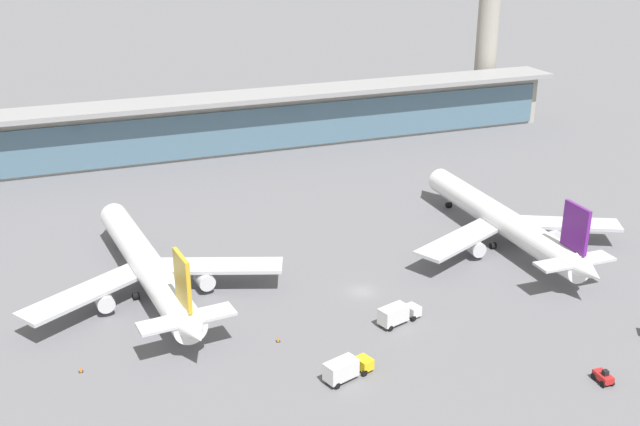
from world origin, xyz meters
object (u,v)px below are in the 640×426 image
at_px(service_truck_under_wing_yellow, 346,368).
at_px(service_truck_mid_apron_white, 397,314).
at_px(safety_cone_bravo, 278,340).
at_px(safety_cone_alpha, 81,370).
at_px(service_truck_by_tail_red, 603,377).
at_px(airliner_left_stand, 148,266).
at_px(airliner_centre_stand, 503,221).

xyz_separation_m(service_truck_under_wing_yellow, service_truck_mid_apron_white, (13.16, 10.91, 0.00)).
distance_m(service_truck_under_wing_yellow, safety_cone_bravo, 13.70).
relative_size(service_truck_under_wing_yellow, safety_cone_bravo, 10.93).
bearing_deg(safety_cone_alpha, service_truck_by_tail_red, -23.19).
distance_m(airliner_left_stand, service_truck_by_tail_red, 71.05).
xyz_separation_m(service_truck_mid_apron_white, safety_cone_alpha, (-46.33, 3.79, -1.37)).
height_order(service_truck_mid_apron_white, safety_cone_alpha, service_truck_mid_apron_white).
height_order(airliner_left_stand, service_truck_mid_apron_white, airliner_left_stand).
distance_m(service_truck_under_wing_yellow, service_truck_mid_apron_white, 17.09).
bearing_deg(service_truck_by_tail_red, service_truck_mid_apron_white, 127.83).
distance_m(airliner_centre_stand, service_truck_under_wing_yellow, 54.76).
bearing_deg(service_truck_under_wing_yellow, service_truck_by_tail_red, -22.44).
relative_size(safety_cone_alpha, safety_cone_bravo, 1.00).
relative_size(service_truck_under_wing_yellow, service_truck_mid_apron_white, 1.00).
distance_m(service_truck_by_tail_red, safety_cone_alpha, 70.73).
distance_m(airliner_centre_stand, service_truck_by_tail_red, 46.13).
bearing_deg(service_truck_by_tail_red, airliner_centre_stand, 73.19).
xyz_separation_m(service_truck_under_wing_yellow, safety_cone_alpha, (-33.17, 14.70, -1.37)).
distance_m(safety_cone_alpha, safety_cone_bravo, 27.80).
relative_size(airliner_centre_stand, service_truck_under_wing_yellow, 7.35).
xyz_separation_m(airliner_centre_stand, safety_cone_alpha, (-78.31, -16.16, -4.41)).
relative_size(service_truck_under_wing_yellow, safety_cone_alpha, 10.93).
relative_size(airliner_left_stand, safety_cone_alpha, 80.52).
bearing_deg(service_truck_mid_apron_white, safety_cone_bravo, 175.15).
xyz_separation_m(airliner_left_stand, service_truck_by_tail_red, (52.15, -48.10, -3.85)).
distance_m(service_truck_mid_apron_white, service_truck_by_tail_red, 30.48).
xyz_separation_m(safety_cone_alpha, safety_cone_bravo, (27.72, -2.21, 0.00)).
bearing_deg(airliner_left_stand, service_truck_mid_apron_white, -35.69).
bearing_deg(service_truck_by_tail_red, service_truck_under_wing_yellow, 157.56).
relative_size(service_truck_by_tail_red, safety_cone_bravo, 4.21).
xyz_separation_m(airliner_centre_stand, service_truck_under_wing_yellow, (-45.14, -30.86, -3.03)).
xyz_separation_m(service_truck_under_wing_yellow, safety_cone_bravo, (-5.46, 12.49, -1.37)).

